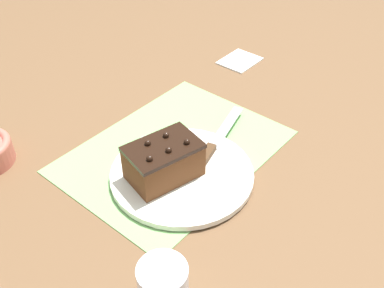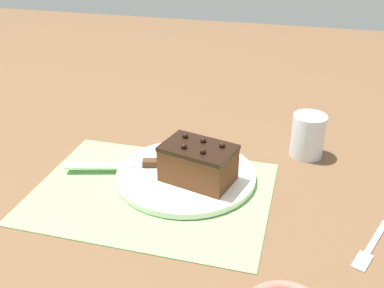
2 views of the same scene
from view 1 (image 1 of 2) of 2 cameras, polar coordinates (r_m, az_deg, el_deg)
ground_plane at (r=0.97m, az=-2.24°, el=-0.93°), size 3.00×3.00×0.00m
placemat_woven at (r=0.97m, az=-2.24°, el=-0.84°), size 0.46×0.34×0.00m
cake_plate at (r=0.90m, az=-1.28°, el=-3.80°), size 0.29×0.29×0.01m
chocolate_cake at (r=0.86m, az=-3.63°, el=-2.14°), size 0.16×0.12×0.08m
serving_knife at (r=0.95m, az=2.61°, el=-0.27°), size 0.24×0.08×0.01m
folded_napkin at (r=1.30m, az=6.09°, el=10.54°), size 0.11×0.09×0.01m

